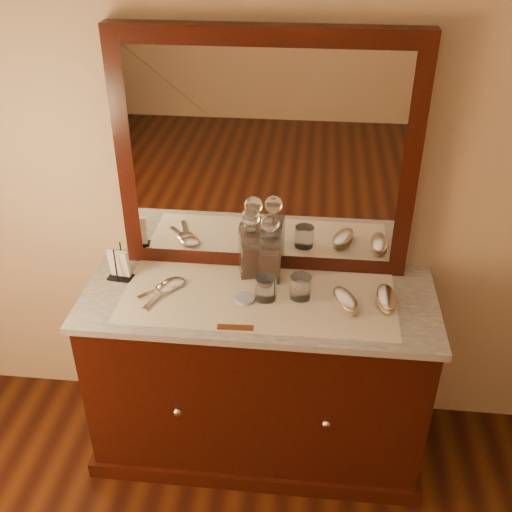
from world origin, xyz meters
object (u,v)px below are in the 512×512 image
Objects in this scene: dresser_cabinet at (258,376)px; pin_dish at (245,299)px; mirror_frame at (265,157)px; napkin_rack at (119,265)px; comb at (235,327)px; hand_mirror_inner at (169,285)px; brush_near at (345,301)px; decanter_left at (251,249)px; decanter_right at (270,255)px; brush_far at (386,299)px; hand_mirror_outer at (162,291)px.

pin_dish reaches higher than dresser_cabinet.
napkin_rack is (-0.59, -0.18, -0.44)m from mirror_frame.
hand_mirror_inner is at bearing 139.36° from comb.
comb is 0.61m from napkin_rack.
napkin_rack is 0.95m from brush_near.
dresser_cabinet is 0.59m from decanter_left.
pin_dish is at bearing -116.60° from decanter_right.
comb is at bearing -28.78° from napkin_rack.
decanter_left is (-0.05, -0.09, -0.38)m from mirror_frame.
pin_dish is 0.40m from brush_near.
brush_far reaches higher than hand_mirror_inner.
brush_far is (0.16, 0.03, -0.00)m from brush_near.
brush_near is 1.08× the size of brush_far.
hand_mirror_outer is at bearing -152.18° from decanter_left.
napkin_rack is 0.63m from decanter_right.
hand_mirror_inner is (-0.37, 0.02, 0.45)m from dresser_cabinet.
hand_mirror_outer is 0.05m from hand_mirror_inner.
brush_far is at bearing 11.61° from brush_near.
decanter_right reaches higher than hand_mirror_inner.
brush_far is at bearing 18.15° from comb.
hand_mirror_outer is (-0.34, 0.02, 0.00)m from pin_dish.
decanter_left reaches higher than pin_dish.
decanter_right is 1.71× the size of brush_far.
brush_near and brush_far have the same top height.
hand_mirror_inner reaches higher than comb.
pin_dish is at bearing -176.38° from brush_far.
brush_near reaches higher than comb.
comb is 0.70× the size of hand_mirror_inner.
napkin_rack reaches higher than pin_dish.
decanter_left is 0.40m from hand_mirror_outer.
decanter_right is 0.46m from hand_mirror_outer.
brush_near reaches higher than pin_dish.
napkin_rack reaches higher than brush_far.
hand_mirror_inner is at bearing 66.93° from hand_mirror_outer.
comb is 0.38m from hand_mirror_outer.
brush_near is (0.39, -0.20, -0.10)m from decanter_left.
mirror_frame is at bearing 104.96° from decanter_right.
pin_dish is 0.43× the size of brush_near.
pin_dish is at bearing 83.11° from comb.
brush_far is (0.51, -0.25, -0.47)m from mirror_frame.
decanter_left is at bearing 89.42° from pin_dish.
napkin_rack is at bearing 167.46° from hand_mirror_inner.
hand_mirror_outer reaches higher than comb.
decanter_left is 0.59m from brush_far.
decanter_left reaches higher than brush_near.
hand_mirror_inner is (-0.31, 0.24, 0.00)m from comb.
mirror_frame is at bearing 79.61° from comb.
pin_dish is 0.23m from decanter_left.
dresser_cabinet is 0.60m from hand_mirror_outer.
brush_near is (0.35, -0.04, 0.47)m from dresser_cabinet.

